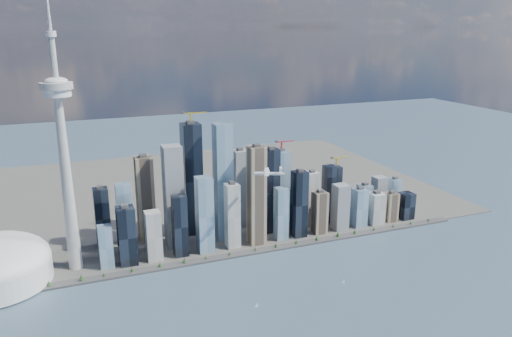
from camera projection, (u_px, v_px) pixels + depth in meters
name	position (u px, v px, depth m)	size (l,w,h in m)	color
ground	(282.00, 321.00, 800.72)	(4000.00, 4000.00, 0.00)	#34485B
seawall	(232.00, 256.00, 1023.85)	(1100.00, 22.00, 4.00)	#383838
land	(181.00, 191.00, 1426.60)	(1400.00, 900.00, 3.00)	#4C4C47
shoreline_trees	(232.00, 253.00, 1022.00)	(960.53, 7.20, 8.80)	#3F2D1E
skyscraper_cluster	(244.00, 200.00, 1099.40)	(736.00, 142.00, 277.84)	black
needle_tower	(64.00, 152.00, 907.64)	(56.00, 56.00, 550.50)	#9A9A95
airplane	(268.00, 173.00, 966.70)	(61.18, 54.88, 15.60)	white
sailboat_west	(257.00, 305.00, 840.35)	(6.18, 2.25, 8.53)	white
sailboat_east	(343.00, 281.00, 918.17)	(6.32, 2.36, 8.72)	white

